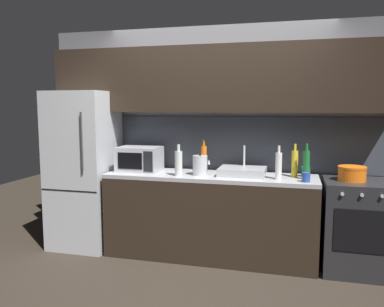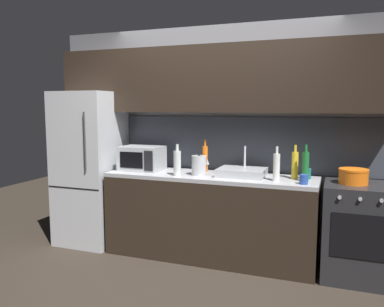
{
  "view_description": "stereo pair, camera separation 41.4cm",
  "coord_description": "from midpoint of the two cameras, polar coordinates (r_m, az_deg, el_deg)",
  "views": [
    {
      "loc": [
        0.84,
        -3.09,
        1.62
      ],
      "look_at": [
        -0.2,
        0.9,
        1.12
      ],
      "focal_mm": 36.55,
      "sensor_mm": 36.0,
      "label": 1
    },
    {
      "loc": [
        1.23,
        -2.96,
        1.62
      ],
      "look_at": [
        -0.2,
        0.9,
        1.12
      ],
      "focal_mm": 36.55,
      "sensor_mm": 36.0,
      "label": 2
    }
  ],
  "objects": [
    {
      "name": "wine_bottle_green",
      "position": [
        3.93,
        13.47,
        -1.59
      ],
      "size": [
        0.06,
        0.06,
        0.35
      ],
      "color": "#1E6B2D",
      "rests_on": "counter_run"
    },
    {
      "name": "microwave",
      "position": [
        4.39,
        -10.36,
        -0.8
      ],
      "size": [
        0.46,
        0.35,
        0.27
      ],
      "color": "#A8AAAF",
      "rests_on": "counter_run"
    },
    {
      "name": "mug_teal",
      "position": [
        4.09,
        13.49,
        -2.62
      ],
      "size": [
        0.09,
        0.09,
        0.1
      ],
      "primitive_type": "cylinder",
      "color": "#19666B",
      "rests_on": "counter_run"
    },
    {
      "name": "wine_bottle_orange",
      "position": [
        4.28,
        -1.03,
        -0.72
      ],
      "size": [
        0.06,
        0.06,
        0.35
      ],
      "color": "orange",
      "rests_on": "counter_run"
    },
    {
      "name": "mug_blue",
      "position": [
        3.8,
        13.35,
        -3.43
      ],
      "size": [
        0.08,
        0.08,
        0.09
      ],
      "primitive_type": "cylinder",
      "color": "#234299",
      "rests_on": "counter_run"
    },
    {
      "name": "ground_plane",
      "position": [
        3.58,
        -4.09,
        -19.93
      ],
      "size": [
        10.0,
        10.0,
        0.0
      ],
      "primitive_type": "plane",
      "color": "#2D261E"
    },
    {
      "name": "cooking_pot",
      "position": [
        3.99,
        19.61,
        -2.79
      ],
      "size": [
        0.26,
        0.26,
        0.14
      ],
      "color": "orange",
      "rests_on": "oven_range"
    },
    {
      "name": "kettle",
      "position": [
        4.06,
        -1.73,
        -1.76
      ],
      "size": [
        0.19,
        0.16,
        0.23
      ],
      "color": "#B7BABF",
      "rests_on": "counter_run"
    },
    {
      "name": "wine_bottle_white",
      "position": [
        3.87,
        9.55,
        -1.76
      ],
      "size": [
        0.06,
        0.06,
        0.33
      ],
      "color": "silver",
      "rests_on": "counter_run"
    },
    {
      "name": "back_wall",
      "position": [
        4.35,
        0.81,
        6.04
      ],
      "size": [
        3.95,
        0.44,
        2.5
      ],
      "color": "slate",
      "rests_on": "ground"
    },
    {
      "name": "sink_basin",
      "position": [
        4.07,
        4.49,
        -2.64
      ],
      "size": [
        0.48,
        0.38,
        0.3
      ],
      "color": "#ADAFB5",
      "rests_on": "counter_run"
    },
    {
      "name": "oven_range",
      "position": [
        4.11,
        20.0,
        -9.98
      ],
      "size": [
        0.6,
        0.62,
        0.9
      ],
      "color": "#232326",
      "rests_on": "ground"
    },
    {
      "name": "refrigerator",
      "position": [
        4.72,
        -17.93,
        -2.26
      ],
      "size": [
        0.68,
        0.69,
        1.78
      ],
      "color": "#B7BABF",
      "rests_on": "ground"
    },
    {
      "name": "counter_run",
      "position": [
        4.22,
        -0.19,
        -9.11
      ],
      "size": [
        2.21,
        0.6,
        0.9
      ],
      "color": "black",
      "rests_on": "ground"
    },
    {
      "name": "wine_bottle_clear",
      "position": [
        4.02,
        -4.93,
        -1.41
      ],
      "size": [
        0.08,
        0.08,
        0.33
      ],
      "color": "silver",
      "rests_on": "counter_run"
    },
    {
      "name": "wine_bottle_yellow",
      "position": [
        4.04,
        11.95,
        -1.43
      ],
      "size": [
        0.07,
        0.07,
        0.34
      ],
      "color": "gold",
      "rests_on": "counter_run"
    }
  ]
}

